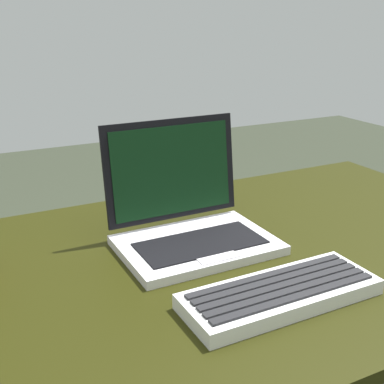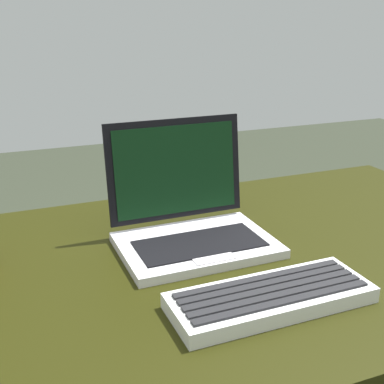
# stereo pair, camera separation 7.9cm
# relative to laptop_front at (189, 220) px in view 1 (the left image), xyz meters

# --- Properties ---
(desk) EXTENTS (1.35, 0.79, 0.76)m
(desk) POSITION_rel_laptop_front_xyz_m (0.06, -0.08, -0.15)
(desk) COLOR black
(desk) RESTS_ON ground
(laptop_front) EXTENTS (0.31, 0.24, 0.24)m
(laptop_front) POSITION_rel_laptop_front_xyz_m (0.00, 0.00, 0.00)
(laptop_front) COLOR silver
(laptop_front) RESTS_ON desk
(external_keyboard) EXTENTS (0.34, 0.13, 0.03)m
(external_keyboard) POSITION_rel_laptop_front_xyz_m (0.03, -0.27, -0.04)
(external_keyboard) COLOR silver
(external_keyboard) RESTS_ON desk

